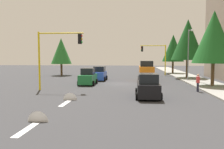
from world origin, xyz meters
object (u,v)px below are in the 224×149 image
(tree_opposite_side, at_px, (61,51))
(delivery_van_orange, at_px, (146,72))
(tree_roadside_near, at_px, (214,37))
(car_black, at_px, (148,87))
(street_lamp_curbside, at_px, (189,49))
(car_green, at_px, (88,77))
(traffic_signal_near_right, at_px, (56,49))
(pedestrian_crossing, at_px, (198,82))
(traffic_signal_far_left, at_px, (155,54))
(car_blue, at_px, (99,74))
(tree_roadside_mid, at_px, (188,40))
(tree_roadside_far, at_px, (173,48))

(tree_opposite_side, distance_m, delivery_van_orange, 16.97)
(tree_roadside_near, bearing_deg, car_black, -45.71)
(tree_roadside_near, bearing_deg, street_lamp_curbside, -166.95)
(tree_opposite_side, relative_size, car_green, 1.78)
(traffic_signal_near_right, relative_size, pedestrian_crossing, 3.40)
(traffic_signal_far_left, bearing_deg, delivery_van_orange, -11.60)
(traffic_signal_far_left, bearing_deg, traffic_signal_near_right, -29.64)
(tree_roadside_near, distance_m, tree_opposite_side, 25.68)
(traffic_signal_near_right, relative_size, car_blue, 1.54)
(traffic_signal_near_right, distance_m, street_lamp_curbside, 17.74)
(tree_roadside_mid, bearing_deg, street_lamp_curbside, -10.33)
(tree_roadside_far, distance_m, tree_roadside_near, 20.03)
(car_green, relative_size, pedestrian_crossing, 2.19)
(car_black, height_order, car_blue, same)
(car_black, relative_size, car_green, 1.10)
(traffic_signal_near_right, height_order, pedestrian_crossing, traffic_signal_near_right)
(traffic_signal_near_right, bearing_deg, car_green, 156.68)
(traffic_signal_near_right, xyz_separation_m, car_blue, (-10.02, 2.75, -3.19))
(traffic_signal_far_left, xyz_separation_m, car_black, (23.28, -2.63, -2.98))
(tree_roadside_far, height_order, car_blue, tree_roadside_far)
(tree_roadside_mid, xyz_separation_m, pedestrian_crossing, (13.70, -2.04, -5.00))
(tree_roadside_mid, height_order, tree_opposite_side, tree_roadside_mid)
(traffic_signal_far_left, bearing_deg, car_black, -6.44)
(tree_roadside_near, xyz_separation_m, delivery_van_orange, (-5.88, -6.91, -4.18))
(delivery_van_orange, distance_m, pedestrian_crossing, 10.53)
(tree_opposite_side, height_order, car_green, tree_opposite_side)
(traffic_signal_far_left, height_order, street_lamp_curbside, street_lamp_curbside)
(street_lamp_curbside, bearing_deg, tree_roadside_far, 178.81)
(pedestrian_crossing, bearing_deg, traffic_signal_far_left, -173.36)
(traffic_signal_near_right, distance_m, pedestrian_crossing, 14.04)
(car_black, xyz_separation_m, car_blue, (-13.30, -6.00, -0.00))
(delivery_van_orange, bearing_deg, car_green, -55.42)
(traffic_signal_near_right, distance_m, delivery_van_orange, 13.85)
(tree_roadside_mid, bearing_deg, car_green, -56.28)
(tree_roadside_mid, bearing_deg, traffic_signal_far_left, -144.15)
(tree_roadside_mid, relative_size, car_green, 2.42)
(car_blue, bearing_deg, car_black, 24.28)
(traffic_signal_far_left, height_order, tree_roadside_far, tree_roadside_far)
(tree_roadside_near, height_order, car_green, tree_roadside_near)
(traffic_signal_near_right, relative_size, tree_roadside_near, 0.69)
(tree_roadside_far, height_order, pedestrian_crossing, tree_roadside_far)
(street_lamp_curbside, xyz_separation_m, pedestrian_crossing, (9.31, -1.24, -3.44))
(car_black, bearing_deg, delivery_van_orange, 177.61)
(tree_roadside_far, relative_size, car_black, 1.87)
(traffic_signal_near_right, height_order, tree_roadside_near, tree_roadside_near)
(traffic_signal_near_right, bearing_deg, delivery_van_orange, 136.72)
(traffic_signal_near_right, xyz_separation_m, tree_roadside_near, (-4.00, 16.21, 1.38))
(car_green, distance_m, car_blue, 5.13)
(tree_roadside_mid, height_order, delivery_van_orange, tree_roadside_mid)
(car_black, distance_m, car_green, 10.55)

